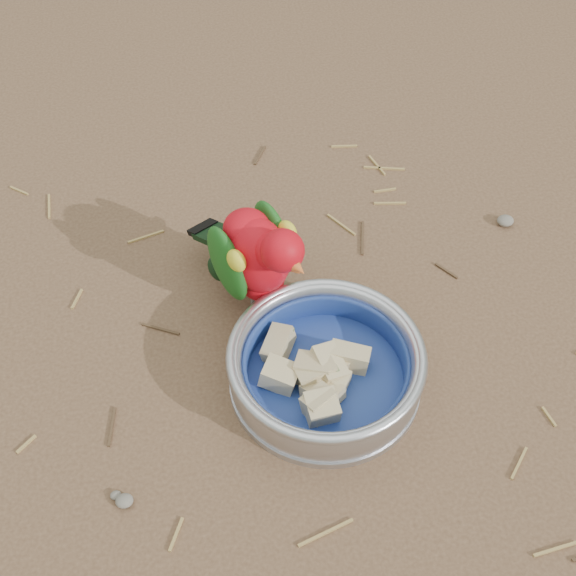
{
  "coord_description": "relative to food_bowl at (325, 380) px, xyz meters",
  "views": [
    {
      "loc": [
        -0.14,
        -0.55,
        0.79
      ],
      "look_at": [
        -0.04,
        0.06,
        0.08
      ],
      "focal_mm": 50.0,
      "sensor_mm": 36.0,
      "label": 1
    }
  ],
  "objects": [
    {
      "name": "ground",
      "position": [
        0.01,
        0.03,
        -0.01
      ],
      "size": [
        60.0,
        60.0,
        0.0
      ],
      "primitive_type": "plane",
      "color": "brown"
    },
    {
      "name": "fruit_wedges",
      "position": [
        0.0,
        -0.0,
        0.02
      ],
      "size": [
        0.13,
        0.13,
        0.03
      ],
      "primitive_type": null,
      "color": "tan",
      "rests_on": "food_bowl"
    },
    {
      "name": "lory_parrot",
      "position": [
        -0.06,
        0.13,
        0.07
      ],
      "size": [
        0.18,
        0.22,
        0.16
      ],
      "primitive_type": null,
      "rotation": [
        0.0,
        0.0,
        -2.62
      ],
      "color": "#BC0914",
      "rests_on": "ground"
    },
    {
      "name": "food_bowl",
      "position": [
        0.0,
        0.0,
        0.0
      ],
      "size": [
        0.22,
        0.22,
        0.02
      ],
      "primitive_type": "cylinder",
      "color": "#B2B2BA",
      "rests_on": "ground"
    },
    {
      "name": "ground_debris",
      "position": [
        -0.03,
        0.1,
        -0.01
      ],
      "size": [
        0.9,
        0.8,
        0.01
      ],
      "primitive_type": null,
      "color": "#A38449",
      "rests_on": "ground"
    },
    {
      "name": "bowl_wall",
      "position": [
        0.0,
        0.0,
        0.03
      ],
      "size": [
        0.22,
        0.22,
        0.04
      ],
      "primitive_type": null,
      "color": "#B2B2BA",
      "rests_on": "food_bowl"
    }
  ]
}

